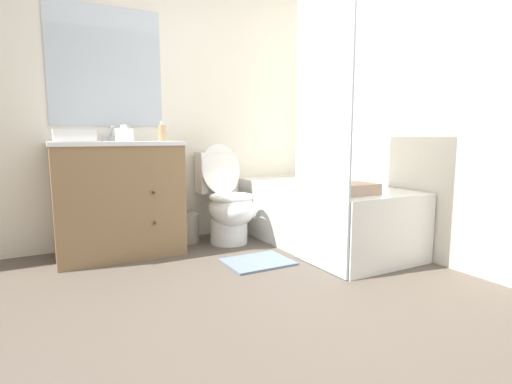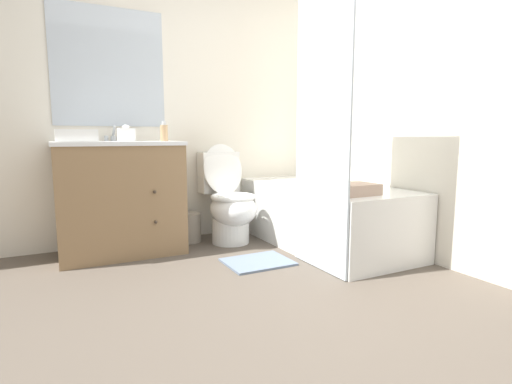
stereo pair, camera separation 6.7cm
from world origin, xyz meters
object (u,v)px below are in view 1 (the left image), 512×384
sink_faucet (111,137)px  hand_towel_folded (74,136)px  bathtub (322,214)px  soap_dispenser (162,132)px  vanity_cabinet (118,197)px  toilet (227,203)px  bath_mat (258,262)px  wastebasket (187,228)px  bath_towel_folded (353,189)px  tissue_box (124,134)px

sink_faucet → hand_towel_folded: bearing=-130.6°
bathtub → soap_dispenser: (-1.19, 0.54, 0.68)m
vanity_cabinet → toilet: 0.89m
vanity_cabinet → bath_mat: 1.18m
sink_faucet → wastebasket: size_ratio=0.56×
sink_faucet → bath_mat: size_ratio=0.31×
sink_faucet → toilet: sink_faucet is taller
sink_faucet → bath_towel_folded: 1.92m
vanity_cabinet → bath_towel_folded: bearing=-37.6°
tissue_box → bath_towel_folded: tissue_box is taller
toilet → soap_dispenser: size_ratio=5.40×
toilet → bathtub: (0.67, -0.45, -0.08)m
soap_dispenser → bath_mat: bearing=-57.2°
soap_dispenser → tissue_box: bearing=177.6°
bathtub → wastebasket: (-0.98, 0.62, -0.13)m
vanity_cabinet → bathtub: 1.65m
sink_faucet → soap_dispenser: size_ratio=0.90×
vanity_cabinet → hand_towel_folded: size_ratio=3.45×
vanity_cabinet → toilet: bearing=-5.0°
toilet → bath_towel_folded: toilet is taller
bathtub → bath_mat: (-0.72, -0.19, -0.25)m
tissue_box → bath_mat: (0.76, -0.74, -0.92)m
wastebasket → soap_dispenser: size_ratio=1.60×
tissue_box → bath_mat: bearing=-44.2°
bathtub → wastebasket: bathtub is taller
vanity_cabinet → hand_towel_folded: (-0.29, -0.14, 0.47)m
wastebasket → soap_dispenser: soap_dispenser is taller
tissue_box → vanity_cabinet: bearing=-160.8°
vanity_cabinet → bathtub: bearing=-18.7°
tissue_box → bath_mat: tissue_box is taller
soap_dispenser → bath_towel_folded: 1.55m
wastebasket → bath_mat: bearing=-72.2°
bathtub → sink_faucet: bearing=155.1°
hand_towel_folded → vanity_cabinet: bearing=26.4°
toilet → wastebasket: toilet is taller
vanity_cabinet → wastebasket: vanity_cabinet is taller
bath_mat → tissue_box: bearing=135.8°
bath_towel_folded → bathtub: bearing=73.4°
toilet → bathtub: 0.81m
bathtub → bath_towel_folded: bearing=-106.6°
sink_faucet → bathtub: 1.83m
vanity_cabinet → wastebasket: bearing=8.8°
bathtub → wastebasket: size_ratio=6.33×
bathtub → hand_towel_folded: bearing=168.3°
vanity_cabinet → sink_faucet: bearing=90.0°
bath_towel_folded → bath_mat: 0.86m
vanity_cabinet → soap_dispenser: soap_dispenser is taller
sink_faucet → toilet: (0.88, -0.27, -0.57)m
toilet → bath_towel_folded: size_ratio=2.67×
bath_towel_folded → toilet: bearing=117.2°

